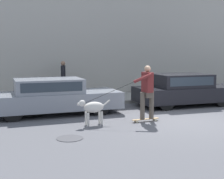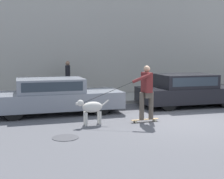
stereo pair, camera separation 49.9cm
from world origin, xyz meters
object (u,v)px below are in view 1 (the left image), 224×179
at_px(parked_car_0, 53,97).
at_px(skateboarder, 147,90).
at_px(dog, 93,108).
at_px(pedestrian_with_bag, 63,78).
at_px(parked_car_1, 184,90).

bearing_deg(parked_car_0, skateboarder, -40.28).
bearing_deg(skateboarder, parked_car_0, -42.29).
bearing_deg(skateboarder, dog, -6.46).
height_order(parked_car_0, skateboarder, skateboarder).
distance_m(parked_car_0, dog, 2.18).
bearing_deg(pedestrian_with_bag, parked_car_0, -94.89).
relative_size(parked_car_0, skateboarder, 1.86).
relative_size(parked_car_1, pedestrian_with_bag, 2.48).
relative_size(parked_car_1, dog, 3.86).
height_order(skateboarder, pedestrian_with_bag, pedestrian_with_bag).
bearing_deg(parked_car_1, dog, -154.01).
relative_size(parked_car_0, pedestrian_with_bag, 2.83).
height_order(dog, skateboarder, skateboarder).
bearing_deg(dog, parked_car_1, -162.22).
height_order(parked_car_0, pedestrian_with_bag, pedestrian_with_bag).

